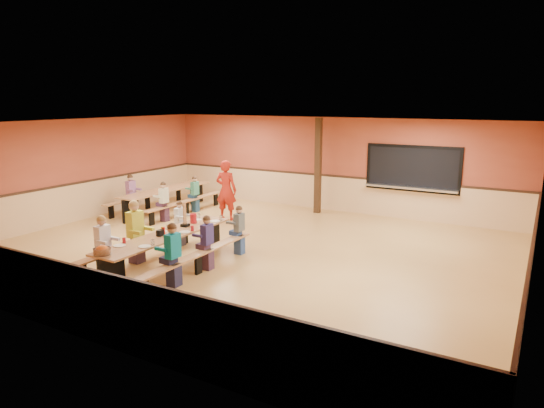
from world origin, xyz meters
The scene contains 23 objects.
ground centered at (0.00, 0.00, 0.00)m, with size 12.00×12.00×0.00m, color #A5773E.
room_envelope centered at (0.00, 0.00, 0.69)m, with size 12.04×10.04×3.02m.
kitchen_pass_through centered at (2.60, 4.96, 1.49)m, with size 2.78×0.28×1.38m.
structural_post centered at (-0.20, 4.40, 1.50)m, with size 0.18×0.18×3.00m, color black.
cafeteria_table_main centered at (-0.84, -1.92, 0.53)m, with size 1.91×3.70×0.74m.
cafeteria_table_second centered at (-4.50, 2.13, 0.53)m, with size 1.91×3.70×0.74m.
seated_child_white_left centered at (-1.67, -2.91, 0.62)m, with size 0.38×0.31×1.24m, color white, non-canonical shape.
seated_adult_yellow centered at (-1.67, -2.01, 0.69)m, with size 0.46×0.37×1.39m, color yellow, non-canonical shape.
seated_child_grey_left centered at (-1.67, -0.53, 0.56)m, with size 0.32×0.26×1.11m, color silver, non-canonical shape.
seated_child_teal_right centered at (-0.02, -2.67, 0.62)m, with size 0.38×0.31×1.24m, color #0C758B, non-canonical shape.
seated_child_navy_right centered at (-0.02, -1.59, 0.58)m, with size 0.35×0.28×1.16m, color navy, non-canonical shape.
seated_child_char_right centered at (-0.02, -0.37, 0.57)m, with size 0.33×0.27×1.13m, color #495053, non-canonical shape.
seated_child_purple_sec centered at (-5.32, 1.42, 0.61)m, with size 0.37×0.31×1.22m, color #925A89, non-canonical shape.
seated_child_green_sec centered at (-3.67, 2.57, 0.57)m, with size 0.33×0.27×1.14m, color #378367, non-canonical shape.
seated_child_tan_sec centered at (-3.67, 1.12, 0.58)m, with size 0.35×0.29×1.17m, color beige, non-canonical shape.
standing_woman centered at (-2.20, 2.22, 0.90)m, with size 0.66×0.43×1.80m, color #AD2013.
punch_pitcher centered at (-0.95, -0.88, 0.85)m, with size 0.16×0.16×0.22m, color #AE171F.
chip_bowl centered at (-0.96, -3.55, 0.81)m, with size 0.32×0.32×0.15m, color orange, non-canonical shape.
napkin_dispenser centered at (-0.88, -2.08, 0.80)m, with size 0.10×0.14×0.13m, color black.
condiment_mustard centered at (-0.91, -1.97, 0.82)m, with size 0.06×0.06×0.17m, color yellow.
condiment_ketchup centered at (-0.86, -1.99, 0.82)m, with size 0.06×0.06×0.17m, color #B2140F.
table_paddle centered at (-0.92, -1.22, 0.88)m, with size 0.16×0.16×0.56m.
place_settings centered at (-0.84, -1.92, 0.80)m, with size 0.65×3.30×0.11m, color beige, non-canonical shape.
Camera 1 is at (6.05, -9.44, 3.56)m, focal length 32.00 mm.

